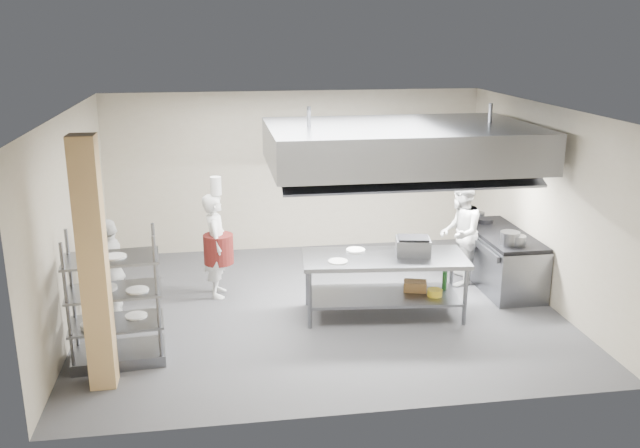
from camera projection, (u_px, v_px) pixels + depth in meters
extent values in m
plane|color=#313134|center=(320.00, 307.00, 10.33)|extent=(7.00, 7.00, 0.00)
plane|color=silver|center=(320.00, 109.00, 9.50)|extent=(7.00, 7.00, 0.00)
plane|color=tan|center=(295.00, 171.00, 12.76)|extent=(7.00, 0.00, 7.00)
plane|color=tan|center=(71.00, 223.00, 9.40)|extent=(0.00, 6.00, 6.00)
plane|color=tan|center=(544.00, 203.00, 10.44)|extent=(0.00, 6.00, 6.00)
cube|color=tan|center=(94.00, 266.00, 7.68)|extent=(0.30, 0.30, 3.00)
cube|color=slate|center=(400.00, 145.00, 10.24)|extent=(4.00, 2.50, 0.60)
cube|color=white|center=(342.00, 167.00, 10.19)|extent=(1.60, 0.12, 0.04)
cube|color=white|center=(456.00, 164.00, 10.46)|extent=(1.60, 0.12, 0.04)
cube|color=slate|center=(390.00, 170.00, 12.88)|extent=(1.50, 0.28, 0.04)
cube|color=slate|center=(384.00, 258.00, 9.83)|extent=(2.46, 1.22, 0.06)
cube|color=gray|center=(383.00, 296.00, 9.99)|extent=(2.26, 1.10, 0.04)
cube|color=slate|center=(500.00, 260.00, 11.15)|extent=(0.80, 2.00, 0.84)
cube|color=black|center=(502.00, 234.00, 11.02)|extent=(0.78, 1.96, 0.06)
imported|color=silver|center=(216.00, 245.00, 10.58)|extent=(0.42, 0.62, 1.66)
imported|color=silver|center=(460.00, 233.00, 11.08)|extent=(0.95, 1.04, 1.74)
imported|color=silver|center=(112.00, 272.00, 9.55)|extent=(0.39, 0.92, 1.57)
cube|color=slate|center=(413.00, 247.00, 9.88)|extent=(0.56, 0.47, 0.24)
cube|color=olive|center=(415.00, 286.00, 10.11)|extent=(0.39, 0.32, 0.15)
cylinder|color=slate|center=(510.00, 238.00, 10.36)|extent=(0.30, 0.30, 0.21)
cylinder|color=white|center=(116.00, 321.00, 8.52)|extent=(0.28, 0.28, 0.05)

